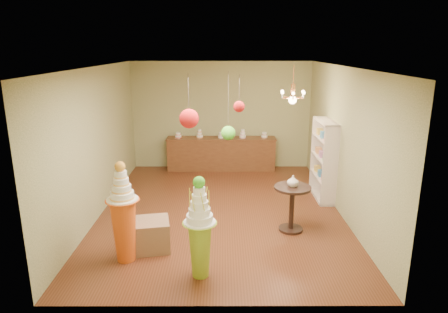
{
  "coord_description": "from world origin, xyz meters",
  "views": [
    {
      "loc": [
        0.05,
        -7.9,
        3.37
      ],
      "look_at": [
        0.07,
        0.0,
        1.2
      ],
      "focal_mm": 32.0,
      "sensor_mm": 36.0,
      "label": 1
    }
  ],
  "objects_px": {
    "pedestal_green": "(200,236)",
    "pedestal_orange": "(124,222)",
    "sideboard": "(221,153)",
    "round_table": "(292,202)"
  },
  "relations": [
    {
      "from": "round_table",
      "to": "sideboard",
      "type": "bearing_deg",
      "value": 108.92
    },
    {
      "from": "pedestal_green",
      "to": "round_table",
      "type": "relative_size",
      "value": 1.77
    },
    {
      "from": "pedestal_green",
      "to": "pedestal_orange",
      "type": "bearing_deg",
      "value": 159.13
    },
    {
      "from": "pedestal_green",
      "to": "sideboard",
      "type": "distance_m",
      "value": 5.48
    },
    {
      "from": "pedestal_green",
      "to": "sideboard",
      "type": "bearing_deg",
      "value": 86.94
    },
    {
      "from": "round_table",
      "to": "pedestal_orange",
      "type": "bearing_deg",
      "value": -159.34
    },
    {
      "from": "pedestal_green",
      "to": "round_table",
      "type": "distance_m",
      "value": 2.26
    },
    {
      "from": "sideboard",
      "to": "round_table",
      "type": "relative_size",
      "value": 3.38
    },
    {
      "from": "sideboard",
      "to": "pedestal_green",
      "type": "bearing_deg",
      "value": -93.06
    },
    {
      "from": "pedestal_green",
      "to": "sideboard",
      "type": "relative_size",
      "value": 0.52
    }
  ]
}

